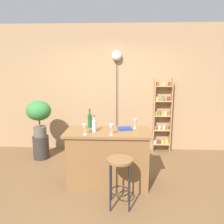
# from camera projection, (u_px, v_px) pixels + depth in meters

# --- Properties ---
(ground) EXTENTS (12.00, 12.00, 0.00)m
(ground) POSITION_uv_depth(u_px,v_px,m) (107.00, 193.00, 3.35)
(ground) COLOR brown
(back_wall) EXTENTS (6.40, 0.10, 2.80)m
(back_wall) POSITION_uv_depth(u_px,v_px,m) (113.00, 89.00, 4.98)
(back_wall) COLOR #997551
(back_wall) RESTS_ON ground
(kitchen_counter) EXTENTS (1.35, 0.61, 0.89)m
(kitchen_counter) POSITION_uv_depth(u_px,v_px,m) (108.00, 158.00, 3.55)
(kitchen_counter) COLOR brown
(kitchen_counter) RESTS_ON ground
(bar_stool) EXTENTS (0.35, 0.35, 0.69)m
(bar_stool) POSITION_uv_depth(u_px,v_px,m) (120.00, 171.00, 2.95)
(bar_stool) COLOR black
(bar_stool) RESTS_ON ground
(spice_shelf) EXTENTS (0.39, 0.16, 1.64)m
(spice_shelf) POSITION_uv_depth(u_px,v_px,m) (162.00, 117.00, 4.90)
(spice_shelf) COLOR #A87F51
(spice_shelf) RESTS_ON ground
(plant_stool) EXTENTS (0.32, 0.32, 0.48)m
(plant_stool) POSITION_uv_depth(u_px,v_px,m) (41.00, 147.00, 4.61)
(plant_stool) COLOR #2D2823
(plant_stool) RESTS_ON ground
(potted_plant) EXTENTS (0.50, 0.45, 0.74)m
(potted_plant) POSITION_uv_depth(u_px,v_px,m) (39.00, 113.00, 4.47)
(potted_plant) COLOR #514C47
(potted_plant) RESTS_ON plant_stool
(bottle_vinegar) EXTENTS (0.07, 0.07, 0.25)m
(bottle_vinegar) POSITION_uv_depth(u_px,v_px,m) (94.00, 126.00, 3.43)
(bottle_vinegar) COLOR #B2B2B7
(bottle_vinegar) RESTS_ON kitchen_counter
(bottle_soda_blue) EXTENTS (0.07, 0.07, 0.31)m
(bottle_soda_blue) POSITION_uv_depth(u_px,v_px,m) (90.00, 120.00, 3.67)
(bottle_soda_blue) COLOR #194C23
(bottle_soda_blue) RESTS_ON kitchen_counter
(wine_glass_left) EXTENTS (0.07, 0.07, 0.16)m
(wine_glass_left) POSITION_uv_depth(u_px,v_px,m) (135.00, 121.00, 3.61)
(wine_glass_left) COLOR silver
(wine_glass_left) RESTS_ON kitchen_counter
(wine_glass_center) EXTENTS (0.07, 0.07, 0.16)m
(wine_glass_center) POSITION_uv_depth(u_px,v_px,m) (85.00, 127.00, 3.27)
(wine_glass_center) COLOR silver
(wine_glass_center) RESTS_ON kitchen_counter
(wine_glass_right) EXTENTS (0.07, 0.07, 0.16)m
(wine_glass_right) POSITION_uv_depth(u_px,v_px,m) (111.00, 127.00, 3.25)
(wine_glass_right) COLOR silver
(wine_glass_right) RESTS_ON kitchen_counter
(cookbook) EXTENTS (0.23, 0.18, 0.03)m
(cookbook) POSITION_uv_depth(u_px,v_px,m) (125.00, 128.00, 3.55)
(cookbook) COLOR navy
(cookbook) RESTS_ON kitchen_counter
(pendant_globe_light) EXTENTS (0.21, 0.21, 2.23)m
(pendant_globe_light) POSITION_uv_depth(u_px,v_px,m) (117.00, 57.00, 4.73)
(pendant_globe_light) COLOR black
(pendant_globe_light) RESTS_ON ground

